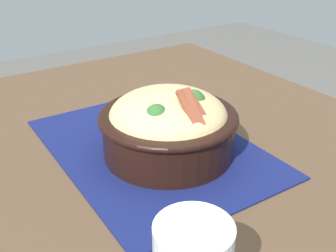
# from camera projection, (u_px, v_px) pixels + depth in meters

# --- Properties ---
(table) EXTENTS (1.05, 0.85, 0.71)m
(table) POSITION_uv_depth(u_px,v_px,m) (168.00, 194.00, 0.70)
(table) COLOR #4C3826
(table) RESTS_ON ground_plane
(placemat) EXTENTS (0.41, 0.30, 0.00)m
(placemat) POSITION_uv_depth(u_px,v_px,m) (152.00, 147.00, 0.68)
(placemat) COLOR #11194C
(placemat) RESTS_ON table
(bowl) EXTENTS (0.22, 0.22, 0.12)m
(bowl) POSITION_uv_depth(u_px,v_px,m) (168.00, 125.00, 0.63)
(bowl) COLOR black
(bowl) RESTS_ON placemat
(fork) EXTENTS (0.02, 0.13, 0.00)m
(fork) POSITION_uv_depth(u_px,v_px,m) (132.00, 127.00, 0.74)
(fork) COLOR #B6B6B6
(fork) RESTS_ON placemat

